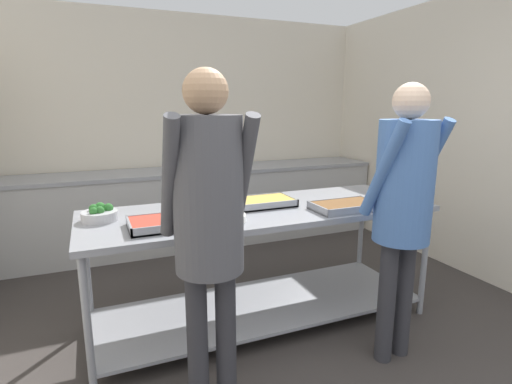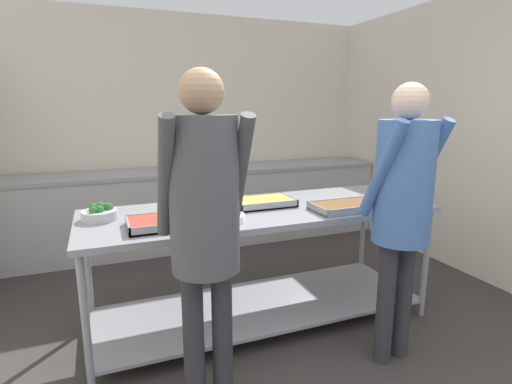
{
  "view_description": "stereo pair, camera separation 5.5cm",
  "coord_description": "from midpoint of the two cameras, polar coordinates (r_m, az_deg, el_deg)",
  "views": [
    {
      "loc": [
        -1.14,
        -1.06,
        1.61
      ],
      "look_at": [
        -0.03,
        1.6,
        0.98
      ],
      "focal_mm": 28.0,
      "sensor_mm": 36.0,
      "label": 1
    },
    {
      "loc": [
        -1.09,
        -1.08,
        1.61
      ],
      "look_at": [
        -0.03,
        1.6,
        0.98
      ],
      "focal_mm": 28.0,
      "sensor_mm": 36.0,
      "label": 2
    }
  ],
  "objects": [
    {
      "name": "wall_rear",
      "position": [
        4.97,
        -8.68,
        8.83
      ],
      "size": [
        4.47,
        0.06,
        2.65
      ],
      "color": "beige",
      "rests_on": "ground_plane"
    },
    {
      "name": "wall_right",
      "position": [
        4.45,
        26.94,
        7.28
      ],
      "size": [
        0.06,
        3.89,
        2.65
      ],
      "color": "beige",
      "rests_on": "ground_plane"
    },
    {
      "name": "back_counter",
      "position": [
        4.75,
        -7.32,
        -1.99
      ],
      "size": [
        4.31,
        0.65,
        0.9
      ],
      "color": "#A8A8A8",
      "rests_on": "ground_plane"
    },
    {
      "name": "serving_counter",
      "position": [
        2.96,
        1.25,
        -7.69
      ],
      "size": [
        2.5,
        0.89,
        0.88
      ],
      "color": "gray",
      "rests_on": "ground_plane"
    },
    {
      "name": "broccoli_bowl",
      "position": [
        2.77,
        -20.9,
        -2.87
      ],
      "size": [
        0.23,
        0.23,
        0.11
      ],
      "color": "#B2B2B7",
      "rests_on": "serving_counter"
    },
    {
      "name": "serving_tray_roast",
      "position": [
        2.51,
        -12.5,
        -4.27
      ],
      "size": [
        0.43,
        0.3,
        0.05
      ],
      "color": "gray",
      "rests_on": "serving_counter"
    },
    {
      "name": "plate_stack",
      "position": [
        2.55,
        -3.88,
        -3.74
      ],
      "size": [
        0.26,
        0.26,
        0.05
      ],
      "color": "white",
      "rests_on": "serving_counter"
    },
    {
      "name": "serving_tray_vegetables",
      "position": [
        2.95,
        1.53,
        -1.47
      ],
      "size": [
        0.44,
        0.29,
        0.05
      ],
      "color": "gray",
      "rests_on": "serving_counter"
    },
    {
      "name": "serving_tray_greens",
      "position": [
        2.9,
        13.2,
        -2.06
      ],
      "size": [
        0.47,
        0.28,
        0.05
      ],
      "color": "gray",
      "rests_on": "serving_counter"
    },
    {
      "name": "sauce_pan",
      "position": [
        3.18,
        20.13,
        -0.76
      ],
      "size": [
        0.39,
        0.25,
        0.09
      ],
      "color": "gray",
      "rests_on": "serving_counter"
    },
    {
      "name": "guest_serving_left",
      "position": [
        1.93,
        -6.54,
        -2.82
      ],
      "size": [
        0.43,
        0.34,
        1.78
      ],
      "color": "#2D2D33",
      "rests_on": "ground_plane"
    },
    {
      "name": "guest_serving_right",
      "position": [
        2.55,
        20.82,
        -0.48
      ],
      "size": [
        0.46,
        0.37,
        1.74
      ],
      "color": "#2D2D33",
      "rests_on": "ground_plane"
    },
    {
      "name": "water_bottle",
      "position": [
        4.67,
        -5.31,
        5.01
      ],
      "size": [
        0.08,
        0.08,
        0.28
      ],
      "color": "brown",
      "rests_on": "back_counter"
    }
  ]
}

